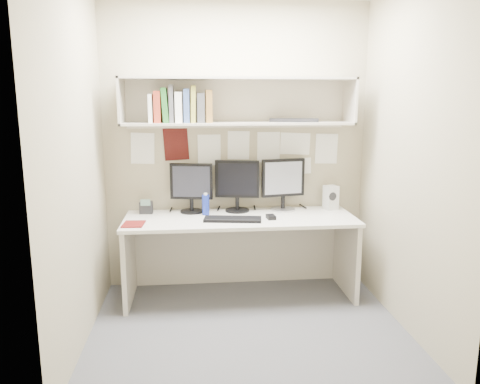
{
  "coord_description": "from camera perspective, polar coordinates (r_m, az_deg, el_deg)",
  "views": [
    {
      "loc": [
        -0.39,
        -3.29,
        1.74
      ],
      "look_at": [
        -0.03,
        0.35,
        1.01
      ],
      "focal_mm": 35.0,
      "sensor_mm": 36.0,
      "label": 1
    }
  ],
  "objects": [
    {
      "name": "desk",
      "position": [
        4.18,
        0.01,
        -7.86
      ],
      "size": [
        2.0,
        0.7,
        0.73
      ],
      "color": "silver",
      "rests_on": "floor"
    },
    {
      "name": "floor",
      "position": [
        3.74,
        1.05,
        -16.44
      ],
      "size": [
        2.4,
        2.0,
        0.01
      ],
      "primitive_type": "cube",
      "color": "#4B4B50",
      "rests_on": "ground"
    },
    {
      "name": "book_stack",
      "position": [
        4.06,
        -7.2,
        10.32
      ],
      "size": [
        0.53,
        0.19,
        0.32
      ],
      "color": "white",
      "rests_on": "overhead_hutch"
    },
    {
      "name": "monitor_right",
      "position": [
        4.3,
        5.28,
        1.17
      ],
      "size": [
        0.41,
        0.22,
        0.47
      ],
      "rotation": [
        0.0,
        0.0,
        0.19
      ],
      "color": "#A5A5AA",
      "rests_on": "desk"
    },
    {
      "name": "monitor_left",
      "position": [
        4.22,
        -5.95,
        0.79
      ],
      "size": [
        0.38,
        0.21,
        0.44
      ],
      "rotation": [
        0.0,
        0.0,
        -0.17
      ],
      "color": "black",
      "rests_on": "desk"
    },
    {
      "name": "wall_right",
      "position": [
        3.68,
        20.07,
        3.76
      ],
      "size": [
        0.02,
        2.0,
        2.6
      ],
      "primitive_type": "cube",
      "color": "tan",
      "rests_on": "ground"
    },
    {
      "name": "blue_bottle",
      "position": [
        4.14,
        -4.21,
        -1.53
      ],
      "size": [
        0.06,
        0.06,
        0.2
      ],
      "color": "#162898",
      "rests_on": "desk"
    },
    {
      "name": "hutch_tray",
      "position": [
        4.19,
        6.61,
        8.7
      ],
      "size": [
        0.45,
        0.26,
        0.03
      ],
      "primitive_type": "cube",
      "rotation": [
        0.0,
        0.0,
        -0.24
      ],
      "color": "black",
      "rests_on": "overhead_hutch"
    },
    {
      "name": "monitor_center",
      "position": [
        4.24,
        -0.34,
        1.03
      ],
      "size": [
        0.4,
        0.22,
        0.47
      ],
      "rotation": [
        0.0,
        0.0,
        -0.19
      ],
      "color": "black",
      "rests_on": "desk"
    },
    {
      "name": "wall_front",
      "position": [
        2.36,
        4.01,
        0.57
      ],
      "size": [
        2.4,
        0.02,
        2.6
      ],
      "primitive_type": "cube",
      "color": "tan",
      "rests_on": "ground"
    },
    {
      "name": "speaker",
      "position": [
        4.42,
        11.0,
        -0.66
      ],
      "size": [
        0.14,
        0.14,
        0.22
      ],
      "rotation": [
        0.0,
        0.0,
        0.3
      ],
      "color": "#BBBBB7",
      "rests_on": "desk"
    },
    {
      "name": "wall_back",
      "position": [
        4.33,
        -0.46,
        5.46
      ],
      "size": [
        2.4,
        0.02,
        2.6
      ],
      "primitive_type": "cube",
      "color": "tan",
      "rests_on": "ground"
    },
    {
      "name": "desk_phone",
      "position": [
        4.28,
        -11.36,
        -1.84
      ],
      "size": [
        0.11,
        0.1,
        0.14
      ],
      "rotation": [
        0.0,
        0.0,
        -0.01
      ],
      "color": "black",
      "rests_on": "desk"
    },
    {
      "name": "keyboard",
      "position": [
        3.95,
        -0.9,
        -3.34
      ],
      "size": [
        0.5,
        0.24,
        0.02
      ],
      "primitive_type": "cube",
      "rotation": [
        0.0,
        0.0,
        -0.15
      ],
      "color": "black",
      "rests_on": "desk"
    },
    {
      "name": "overhead_hutch",
      "position": [
        4.16,
        -0.28,
        11.03
      ],
      "size": [
        2.0,
        0.38,
        0.4
      ],
      "color": "beige",
      "rests_on": "wall_back"
    },
    {
      "name": "maroon_notebook",
      "position": [
        3.92,
        -12.85,
        -3.83
      ],
      "size": [
        0.18,
        0.22,
        0.01
      ],
      "primitive_type": "cube",
      "rotation": [
        0.0,
        0.0,
        -0.07
      ],
      "color": "#601210",
      "rests_on": "desk"
    },
    {
      "name": "mouse",
      "position": [
        4.01,
        3.79,
        -3.06
      ],
      "size": [
        0.08,
        0.11,
        0.03
      ],
      "primitive_type": "cube",
      "rotation": [
        0.0,
        0.0,
        0.09
      ],
      "color": "black",
      "rests_on": "desk"
    },
    {
      "name": "wall_left",
      "position": [
        3.41,
        -19.36,
        3.27
      ],
      "size": [
        0.02,
        2.0,
        2.6
      ],
      "primitive_type": "cube",
      "color": "tan",
      "rests_on": "ground"
    },
    {
      "name": "pinned_papers",
      "position": [
        4.32,
        -0.45,
        4.79
      ],
      "size": [
        1.92,
        0.01,
        0.48
      ],
      "primitive_type": null,
      "color": "white",
      "rests_on": "wall_back"
    }
  ]
}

